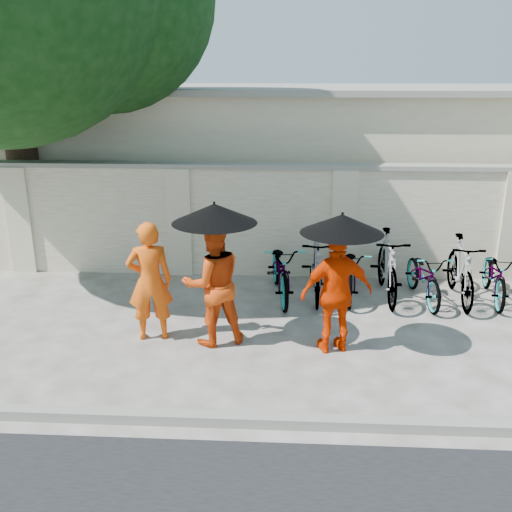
{
  "coord_description": "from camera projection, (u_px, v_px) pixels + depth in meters",
  "views": [
    {
      "loc": [
        0.97,
        -6.99,
        3.65
      ],
      "look_at": [
        0.54,
        0.85,
        1.1
      ],
      "focal_mm": 40.0,
      "sensor_mm": 36.0,
      "label": 1
    }
  ],
  "objects": [
    {
      "name": "ground",
      "position": [
        213.0,
        351.0,
        7.82
      ],
      "size": [
        80.0,
        80.0,
        0.0
      ],
      "primitive_type": "plane",
      "color": "#ABA79E"
    },
    {
      "name": "kerb",
      "position": [
        194.0,
        418.0,
        6.19
      ],
      "size": [
        40.0,
        0.16,
        0.12
      ],
      "primitive_type": "cube",
      "color": "gray",
      "rests_on": "ground"
    },
    {
      "name": "compound_wall",
      "position": [
        288.0,
        222.0,
        10.5
      ],
      "size": [
        20.0,
        0.3,
        2.0
      ],
      "primitive_type": "cube",
      "color": "#EBE4C7",
      "rests_on": "ground"
    },
    {
      "name": "building_behind",
      "position": [
        330.0,
        160.0,
        13.87
      ],
      "size": [
        14.0,
        6.0,
        3.2
      ],
      "primitive_type": "cube",
      "color": "beige",
      "rests_on": "ground"
    },
    {
      "name": "monk_left",
      "position": [
        150.0,
        281.0,
        7.95
      ],
      "size": [
        0.7,
        0.54,
        1.72
      ],
      "primitive_type": "imported",
      "rotation": [
        0.0,
        0.0,
        3.37
      ],
      "color": "#EA550E",
      "rests_on": "ground"
    },
    {
      "name": "monk_center",
      "position": [
        213.0,
        283.0,
        7.81
      ],
      "size": [
        1.05,
        0.94,
        1.77
      ],
      "primitive_type": "imported",
      "rotation": [
        0.0,
        0.0,
        3.53
      ],
      "color": "#D5400C",
      "rests_on": "ground"
    },
    {
      "name": "parasol_center",
      "position": [
        214.0,
        213.0,
        7.42
      ],
      "size": [
        1.13,
        1.13,
        1.02
      ],
      "color": "black",
      "rests_on": "ground"
    },
    {
      "name": "monk_right",
      "position": [
        337.0,
        293.0,
        7.59
      ],
      "size": [
        1.06,
        0.64,
        1.68
      ],
      "primitive_type": "imported",
      "rotation": [
        0.0,
        0.0,
        3.4
      ],
      "color": "#E73100",
      "rests_on": "ground"
    },
    {
      "name": "parasol_right",
      "position": [
        342.0,
        224.0,
        7.21
      ],
      "size": [
        1.08,
        1.08,
        0.99
      ],
      "color": "black",
      "rests_on": "ground"
    },
    {
      "name": "bike_0",
      "position": [
        281.0,
        269.0,
        9.54
      ],
      "size": [
        0.89,
        1.94,
        0.98
      ],
      "primitive_type": "imported",
      "rotation": [
        0.0,
        0.0,
        0.13
      ],
      "color": "#A7A6B2",
      "rests_on": "ground"
    },
    {
      "name": "bike_1",
      "position": [
        316.0,
        266.0,
        9.54
      ],
      "size": [
        0.53,
        1.82,
        1.09
      ],
      "primitive_type": "imported",
      "rotation": [
        0.0,
        0.0,
        -0.01
      ],
      "color": "#A7A6B2",
      "rests_on": "ground"
    },
    {
      "name": "bike_2",
      "position": [
        351.0,
        272.0,
        9.58
      ],
      "size": [
        0.75,
        1.74,
        0.89
      ],
      "primitive_type": "imported",
      "rotation": [
        0.0,
        0.0,
        -0.1
      ],
      "color": "#A7A6B2",
      "rests_on": "ground"
    },
    {
      "name": "bike_3",
      "position": [
        387.0,
        266.0,
        9.49
      ],
      "size": [
        0.55,
        1.88,
        1.13
      ],
      "primitive_type": "imported",
      "rotation": [
        0.0,
        0.0,
        -0.01
      ],
      "color": "#A7A6B2",
      "rests_on": "ground"
    },
    {
      "name": "bike_4",
      "position": [
        424.0,
        276.0,
        9.41
      ],
      "size": [
        0.73,
        1.7,
        0.87
      ],
      "primitive_type": "imported",
      "rotation": [
        0.0,
        0.0,
        0.1
      ],
      "color": "#A7A6B2",
      "rests_on": "ground"
    },
    {
      "name": "bike_5",
      "position": [
        461.0,
        270.0,
        9.37
      ],
      "size": [
        0.6,
        1.81,
        1.07
      ],
      "primitive_type": "imported",
      "rotation": [
        0.0,
        0.0,
        -0.05
      ],
      "color": "#A7A6B2",
      "rests_on": "ground"
    },
    {
      "name": "bike_6",
      "position": [
        495.0,
        275.0,
        9.43
      ],
      "size": [
        0.79,
        1.72,
        0.87
      ],
      "primitive_type": "imported",
      "rotation": [
        0.0,
        0.0,
        -0.13
      ],
      "color": "#A7A6B2",
      "rests_on": "ground"
    }
  ]
}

